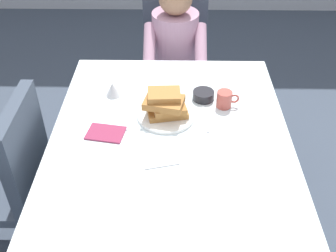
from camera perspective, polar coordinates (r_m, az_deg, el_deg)
ground_plane at (r=2.38m, az=0.25°, el=-16.01°), size 14.00×14.00×0.00m
dining_table_main at (r=1.89m, az=0.31°, el=-4.42°), size 1.12×1.52×0.74m
chair_diner at (r=2.92m, az=0.96°, el=9.55°), size 0.44×0.45×0.93m
diner_person at (r=2.71m, az=0.98°, el=10.53°), size 0.40×0.43×1.12m
chair_left_side at (r=2.12m, az=-21.12°, el=-6.31°), size 0.45×0.44×0.93m
plate_breakfast at (r=1.98m, az=-0.26°, el=1.49°), size 0.28×0.28×0.02m
breakfast_stack at (r=1.94m, az=-0.28°, el=3.07°), size 0.22×0.18×0.12m
cup_coffee at (r=2.05m, az=7.94°, el=3.73°), size 0.11×0.08×0.08m
bowl_butter at (r=2.10m, az=4.98°, el=4.31°), size 0.11×0.11×0.04m
syrup_pitcher at (r=2.13m, az=-7.74°, el=5.09°), size 0.08×0.08×0.07m
fork_left_of_plate at (r=1.98m, az=-5.78°, el=1.06°), size 0.03×0.18×0.00m
knife_right_of_plate at (r=1.97m, az=5.27°, el=0.96°), size 0.03×0.20×0.00m
spoon_near_edge at (r=1.72m, az=-0.84°, el=-5.58°), size 0.15×0.05×0.00m
napkin_folded at (r=1.90m, az=-8.72°, el=-0.98°), size 0.19×0.15×0.01m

